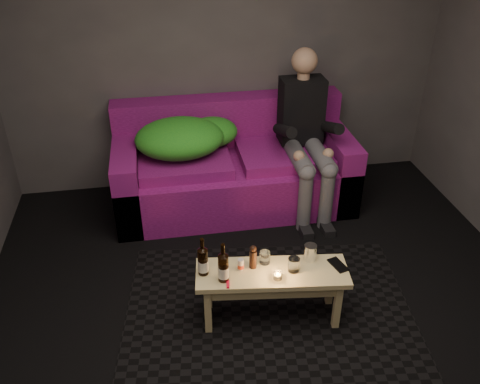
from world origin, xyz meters
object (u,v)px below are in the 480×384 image
(person, at_px, (306,131))
(beer_bottle_b, at_px, (223,267))
(coffee_table, at_px, (272,280))
(beer_bottle_a, at_px, (203,261))
(sofa, at_px, (233,168))
(steel_cup, at_px, (310,252))

(person, height_order, beer_bottle_b, person)
(coffee_table, height_order, beer_bottle_a, beer_bottle_a)
(sofa, xyz_separation_m, steel_cup, (0.28, -1.48, 0.14))
(beer_bottle_a, relative_size, beer_bottle_b, 0.98)
(sofa, bearing_deg, steel_cup, -79.08)
(coffee_table, xyz_separation_m, beer_bottle_b, (-0.32, -0.03, 0.18))
(beer_bottle_a, bearing_deg, person, 51.72)
(person, distance_m, coffee_table, 1.56)
(beer_bottle_a, bearing_deg, sofa, 73.84)
(sofa, relative_size, beer_bottle_b, 7.48)
(sofa, distance_m, beer_bottle_a, 1.57)
(person, xyz_separation_m, beer_bottle_b, (-0.93, -1.41, -0.22))
(sofa, height_order, steel_cup, sofa)
(steel_cup, bearing_deg, beer_bottle_b, -169.96)
(beer_bottle_a, distance_m, steel_cup, 0.72)
(beer_bottle_b, bearing_deg, steel_cup, 10.04)
(coffee_table, xyz_separation_m, beer_bottle_a, (-0.44, 0.06, 0.17))
(steel_cup, bearing_deg, coffee_table, -164.12)
(coffee_table, distance_m, beer_bottle_a, 0.48)
(person, distance_m, beer_bottle_a, 1.70)
(sofa, height_order, beer_bottle_a, sofa)
(person, bearing_deg, beer_bottle_b, -123.32)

